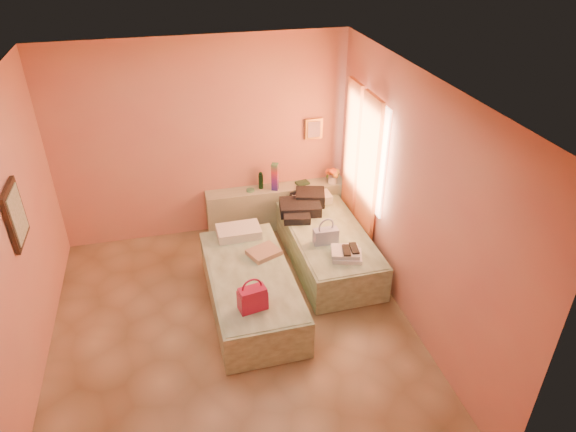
# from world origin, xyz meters

# --- Properties ---
(ground) EXTENTS (4.50, 4.50, 0.00)m
(ground) POSITION_xyz_m (0.00, 0.00, 0.00)
(ground) COLOR tan
(ground) RESTS_ON ground
(room_walls) EXTENTS (4.02, 4.51, 2.81)m
(room_walls) POSITION_xyz_m (0.21, 0.57, 1.79)
(room_walls) COLOR tan
(room_walls) RESTS_ON ground
(headboard_ledge) EXTENTS (2.05, 0.30, 0.65)m
(headboard_ledge) POSITION_xyz_m (0.98, 2.10, 0.33)
(headboard_ledge) COLOR #A2AA8B
(headboard_ledge) RESTS_ON ground
(bed_left) EXTENTS (0.94, 2.02, 0.50)m
(bed_left) POSITION_xyz_m (0.27, 0.40, 0.25)
(bed_left) COLOR beige
(bed_left) RESTS_ON ground
(bed_right) EXTENTS (0.94, 2.02, 0.50)m
(bed_right) POSITION_xyz_m (1.42, 1.05, 0.25)
(bed_right) COLOR beige
(bed_right) RESTS_ON ground
(water_bottle) EXTENTS (0.08, 0.08, 0.24)m
(water_bottle) POSITION_xyz_m (0.75, 2.14, 0.77)
(water_bottle) COLOR #13341A
(water_bottle) RESTS_ON headboard_ledge
(rainbow_box) EXTENTS (0.12, 0.12, 0.41)m
(rainbow_box) POSITION_xyz_m (0.94, 2.05, 0.85)
(rainbow_box) COLOR #B5163D
(rainbow_box) RESTS_ON headboard_ledge
(small_dish) EXTENTS (0.15, 0.15, 0.03)m
(small_dish) POSITION_xyz_m (0.59, 2.08, 0.66)
(small_dish) COLOR #4B8B66
(small_dish) RESTS_ON headboard_ledge
(green_book) EXTENTS (0.21, 0.17, 0.03)m
(green_book) POSITION_xyz_m (1.37, 2.12, 0.67)
(green_book) COLOR #23422B
(green_book) RESTS_ON headboard_ledge
(flower_vase) EXTENTS (0.28, 0.28, 0.29)m
(flower_vase) POSITION_xyz_m (1.80, 2.04, 0.79)
(flower_vase) COLOR white
(flower_vase) RESTS_ON headboard_ledge
(magenta_handbag) EXTENTS (0.32, 0.22, 0.28)m
(magenta_handbag) POSITION_xyz_m (0.19, -0.22, 0.64)
(magenta_handbag) COLOR #B5163D
(magenta_handbag) RESTS_ON bed_left
(khaki_garment) EXTENTS (0.45, 0.41, 0.06)m
(khaki_garment) POSITION_xyz_m (0.50, 0.71, 0.53)
(khaki_garment) COLOR #9D8265
(khaki_garment) RESTS_ON bed_left
(clothes_pile) EXTENTS (0.70, 0.70, 0.18)m
(clothes_pile) POSITION_xyz_m (1.25, 1.60, 0.59)
(clothes_pile) COLOR black
(clothes_pile) RESTS_ON bed_right
(blue_handbag) EXTENTS (0.31, 0.14, 0.20)m
(blue_handbag) POSITION_xyz_m (1.31, 0.78, 0.60)
(blue_handbag) COLOR #3E5795
(blue_handbag) RESTS_ON bed_right
(towel_stack) EXTENTS (0.43, 0.39, 0.10)m
(towel_stack) POSITION_xyz_m (1.46, 0.41, 0.55)
(towel_stack) COLOR white
(towel_stack) RESTS_ON bed_right
(sandal_pair) EXTENTS (0.22, 0.26, 0.02)m
(sandal_pair) POSITION_xyz_m (1.50, 0.40, 0.61)
(sandal_pair) COLOR black
(sandal_pair) RESTS_ON towel_stack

